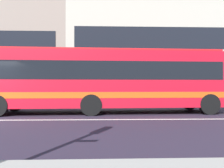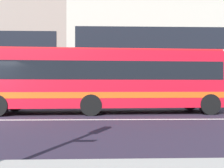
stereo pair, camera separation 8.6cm
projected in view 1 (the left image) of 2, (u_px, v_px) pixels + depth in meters
The scene contains 2 objects.
apartment_block_right at pixel (161, 54), 25.41m from camera, with size 19.76×8.84×10.12m.
transit_bus at pixel (106, 79), 11.84m from camera, with size 12.08×3.14×3.20m.
Camera 1 is at (5.16, -9.35, 1.36)m, focal length 36.48 mm.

